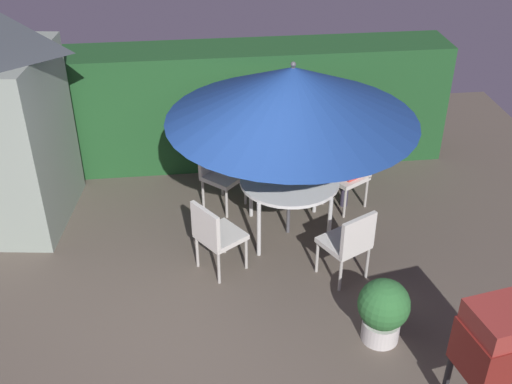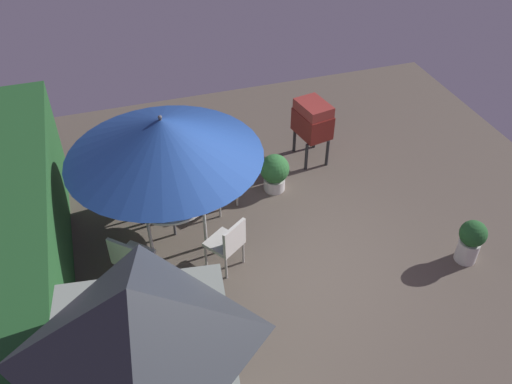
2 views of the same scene
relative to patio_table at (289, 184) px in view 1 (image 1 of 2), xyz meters
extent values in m
plane|color=brown|center=(-1.14, -1.48, -0.71)|extent=(11.00, 11.00, 0.00)
cube|color=#1E4C23|center=(-1.14, 2.02, 0.15)|extent=(7.44, 0.83, 1.73)
cube|color=slate|center=(-3.48, 1.57, 0.15)|extent=(0.69, 0.12, 1.73)
cylinder|color=white|center=(0.00, 0.00, 0.04)|extent=(1.20, 1.20, 0.04)
cylinder|color=beige|center=(-0.42, -0.42, -0.34)|extent=(0.05, 0.05, 0.74)
cylinder|color=beige|center=(0.42, -0.42, -0.34)|extent=(0.05, 0.05, 0.74)
cylinder|color=beige|center=(-0.42, 0.42, -0.34)|extent=(0.05, 0.05, 0.74)
cylinder|color=beige|center=(0.42, 0.42, -0.34)|extent=(0.05, 0.05, 0.74)
cylinder|color=#4C4C51|center=(0.00, 0.00, 0.38)|extent=(0.04, 0.04, 2.19)
cone|color=navy|center=(0.00, 0.00, 1.16)|extent=(2.87, 2.87, 0.62)
sphere|color=#4C4C51|center=(0.00, 0.00, 1.50)|extent=(0.06, 0.06, 0.06)
cube|color=maroon|center=(1.32, -2.89, 0.06)|extent=(0.78, 0.62, 0.45)
cube|color=maroon|center=(1.32, -2.89, 0.39)|extent=(0.74, 0.59, 0.20)
cylinder|color=#262628|center=(1.01, -2.68, -0.44)|extent=(0.06, 0.06, 0.55)
cube|color=silver|center=(0.84, 0.52, -0.26)|extent=(0.63, 0.63, 0.06)
cube|color=silver|center=(1.02, 0.63, -0.04)|extent=(0.29, 0.42, 0.45)
cylinder|color=#AFABA3|center=(1.12, 0.46, -0.49)|extent=(0.04, 0.04, 0.45)
cylinder|color=#AFABA3|center=(0.91, 0.80, -0.49)|extent=(0.04, 0.04, 0.45)
cylinder|color=#AFABA3|center=(0.78, 0.25, -0.49)|extent=(0.04, 0.04, 0.45)
cylinder|color=#AFABA3|center=(0.57, 0.59, -0.49)|extent=(0.04, 0.04, 0.45)
cube|color=silver|center=(-0.75, 0.71, -0.26)|extent=(0.65, 0.65, 0.06)
cube|color=silver|center=(-0.90, 0.85, -0.04)|extent=(0.35, 0.37, 0.45)
cylinder|color=#AFABA3|center=(-0.75, 0.99, -0.49)|extent=(0.04, 0.04, 0.45)
cylinder|color=#AFABA3|center=(-1.03, 0.70, -0.49)|extent=(0.04, 0.04, 0.45)
cylinder|color=#AFABA3|center=(-0.46, 0.71, -0.49)|extent=(0.04, 0.04, 0.45)
cylinder|color=#AFABA3|center=(-0.74, 0.42, -0.49)|extent=(0.04, 0.04, 0.45)
cube|color=silver|center=(-0.87, -0.60, -0.26)|extent=(0.64, 0.64, 0.06)
cube|color=silver|center=(-1.05, -0.72, -0.04)|extent=(0.30, 0.41, 0.45)
cylinder|color=#AFABA3|center=(-1.15, -0.55, -0.49)|extent=(0.04, 0.04, 0.45)
cylinder|color=#AFABA3|center=(-0.92, -0.88, -0.49)|extent=(0.04, 0.04, 0.45)
cylinder|color=#AFABA3|center=(-0.82, -0.32, -0.49)|extent=(0.04, 0.04, 0.45)
cylinder|color=#AFABA3|center=(-0.59, -0.65, -0.49)|extent=(0.04, 0.04, 0.45)
cube|color=silver|center=(0.47, -0.89, -0.26)|extent=(0.62, 0.62, 0.06)
cube|color=silver|center=(0.57, -1.08, -0.04)|extent=(0.43, 0.26, 0.45)
cylinder|color=#AFABA3|center=(0.39, -1.16, -0.49)|extent=(0.04, 0.04, 0.45)
cylinder|color=#AFABA3|center=(0.74, -0.98, -0.49)|extent=(0.04, 0.04, 0.45)
cylinder|color=#AFABA3|center=(0.20, -0.81, -0.49)|extent=(0.04, 0.04, 0.45)
cylinder|color=#AFABA3|center=(0.56, -0.62, -0.49)|extent=(0.04, 0.04, 0.45)
cylinder|color=silver|center=(0.63, -1.92, -0.60)|extent=(0.38, 0.38, 0.23)
sphere|color=#2D6B33|center=(0.63, -1.92, -0.26)|extent=(0.52, 0.52, 0.52)
cube|color=#CC3D33|center=(0.84, 0.52, 0.04)|extent=(0.38, 0.42, 0.55)
sphere|color=tan|center=(0.84, 0.52, 0.44)|extent=(0.22, 0.22, 0.22)
cylinder|color=#383347|center=(0.84, 0.52, -0.47)|extent=(0.10, 0.10, 0.48)
camera|label=1|loc=(-1.15, -6.34, 3.90)|focal=43.90mm
camera|label=2|loc=(-6.40, 0.66, 5.36)|focal=37.62mm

